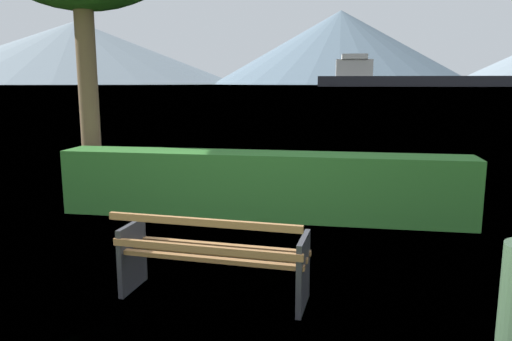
# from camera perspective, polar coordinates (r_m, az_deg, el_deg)

# --- Properties ---
(ground_plane) EXTENTS (1400.00, 1400.00, 0.00)m
(ground_plane) POSITION_cam_1_polar(r_m,az_deg,el_deg) (4.90, -4.80, -14.43)
(ground_plane) COLOR olive
(water_surface) EXTENTS (620.00, 620.00, 0.00)m
(water_surface) POSITION_cam_1_polar(r_m,az_deg,el_deg) (312.85, 9.55, 9.71)
(water_surface) COLOR slate
(water_surface) RESTS_ON ground_plane
(park_bench) EXTENTS (1.83, 0.71, 0.87)m
(park_bench) POSITION_cam_1_polar(r_m,az_deg,el_deg) (4.69, -5.12, -9.96)
(park_bench) COLOR olive
(park_bench) RESTS_ON ground_plane
(hedge_row) EXTENTS (6.21, 0.66, 1.00)m
(hedge_row) POSITION_cam_1_polar(r_m,az_deg,el_deg) (7.45, 0.66, -1.72)
(hedge_row) COLOR #2D6B28
(hedge_row) RESTS_ON ground_plane
(cargo_ship_large) EXTENTS (100.61, 15.98, 16.06)m
(cargo_ship_large) POSITION_cam_1_polar(r_m,az_deg,el_deg) (260.77, 16.73, 10.34)
(cargo_ship_large) COLOR #232328
(cargo_ship_large) RESTS_ON water_surface
(distant_hills) EXTENTS (892.15, 384.61, 79.90)m
(distant_hills) POSITION_cam_1_polar(r_m,az_deg,el_deg) (580.06, -0.93, 13.67)
(distant_hills) COLOR gray
(distant_hills) RESTS_ON ground_plane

